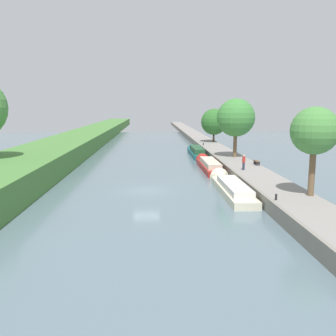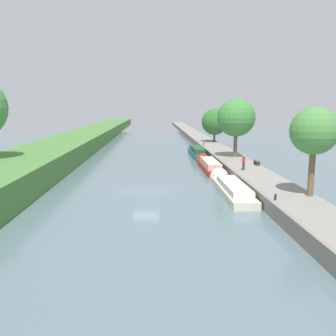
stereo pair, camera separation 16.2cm
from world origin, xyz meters
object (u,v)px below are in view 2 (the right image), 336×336
Objects in this scene: narrowboat_red at (209,165)px; mooring_bollard_far at (204,144)px; park_bench at (257,162)px; mooring_bollard_near at (275,197)px; person_walking at (244,162)px; narrowboat_cream at (230,187)px; narrowboat_teal at (197,152)px.

narrowboat_red is 18.36m from mooring_bollard_far.
mooring_bollard_near is at bearing -101.19° from park_bench.
park_bench is (3.21, -22.06, 0.12)m from mooring_bollard_far.
person_walking is at bearing -88.21° from mooring_bollard_far.
person_walking is 3.69× the size of mooring_bollard_near.
narrowboat_cream is 26.83× the size of mooring_bollard_near.
mooring_bollard_far reaches higher than narrowboat_cream.
mooring_bollard_far is (1.80, 31.03, 0.84)m from narrowboat_cream.
person_walking is at bearing -125.23° from park_bench.
park_bench reaches higher than mooring_bollard_near.
mooring_bollard_far reaches higher than narrowboat_teal.
narrowboat_teal is 26.19× the size of mooring_bollard_far.
narrowboat_teal is 7.10× the size of person_walking.
park_bench is at bearing -81.71° from mooring_bollard_far.
park_bench is (5.08, -3.81, 0.91)m from narrowboat_red.
person_walking is 25.51m from mooring_bollard_far.
narrowboat_teal reaches higher than narrowboat_cream.
person_walking is at bearing -69.80° from narrowboat_red.
narrowboat_cream is 26.83× the size of mooring_bollard_far.
narrowboat_cream is 12.78m from narrowboat_red.
person_walking is 1.11× the size of park_bench.
mooring_bollard_near reaches higher than narrowboat_teal.
person_walking is at bearing -82.29° from narrowboat_teal.
park_bench is at bearing 78.81° from mooring_bollard_near.
mooring_bollard_near reaches higher than narrowboat_red.
person_walking reaches higher than park_bench.
person_walking reaches higher than narrowboat_cream.
mooring_bollard_far is (1.87, 18.25, 0.79)m from narrowboat_red.
narrowboat_cream is 25.62m from narrowboat_teal.
narrowboat_red is at bearing -89.75° from narrowboat_teal.
narrowboat_red is 7.09× the size of person_walking.
mooring_bollard_near is 38.31m from mooring_bollard_far.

